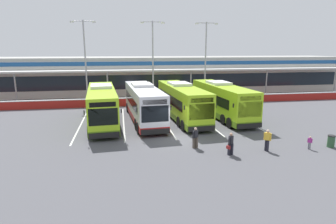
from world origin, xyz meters
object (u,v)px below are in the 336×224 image
object	(u,v)px
pedestrian_in_dark_coat	(195,137)
pedestrian_near_bin	(267,140)
pedestrian_with_handbag	(231,143)
pedestrian_child	(310,142)
coach_bus_centre	(182,102)
lamp_post_east	(206,56)
lamp_post_west	(85,57)
litter_bin	(331,141)
coach_bus_left_centre	(144,104)
coach_bus_leftmost	(102,106)
lamp_post_centre	(153,57)
coach_bus_right_centre	(222,101)

from	to	relation	value
pedestrian_in_dark_coat	pedestrian_near_bin	size ratio (longest dim) A/B	1.00
pedestrian_with_handbag	pedestrian_in_dark_coat	world-z (taller)	same
pedestrian_with_handbag	pedestrian_child	distance (m)	6.27
coach_bus_centre	pedestrian_child	xyz separation A→B (m)	(7.33, -10.94, -1.24)
pedestrian_in_dark_coat	lamp_post_east	bearing A→B (deg)	71.13
lamp_post_west	litter_bin	xyz separation A→B (m)	(20.09, -21.22, -5.82)
coach_bus_left_centre	litter_bin	world-z (taller)	coach_bus_left_centre
coach_bus_leftmost	lamp_post_east	world-z (taller)	lamp_post_east
coach_bus_left_centre	lamp_post_centre	bearing A→B (deg)	77.79
pedestrian_in_dark_coat	litter_bin	world-z (taller)	pedestrian_in_dark_coat
lamp_post_east	litter_bin	distance (m)	22.19
pedestrian_with_handbag	lamp_post_east	size ratio (longest dim) A/B	0.15
coach_bus_right_centre	lamp_post_east	xyz separation A→B (m)	(1.19, 10.17, 4.50)
coach_bus_right_centre	lamp_post_east	bearing A→B (deg)	83.32
coach_bus_left_centre	pedestrian_in_dark_coat	distance (m)	9.62
lamp_post_centre	lamp_post_east	size ratio (longest dim) A/B	1.00
lamp_post_west	coach_bus_left_centre	bearing A→B (deg)	-57.48
pedestrian_near_bin	lamp_post_centre	xyz separation A→B (m)	(-5.88, 20.75, 5.42)
pedestrian_child	pedestrian_with_handbag	bearing A→B (deg)	-179.18
coach_bus_left_centre	pedestrian_with_handbag	bearing A→B (deg)	-64.62
pedestrian_child	pedestrian_near_bin	distance (m)	3.34
litter_bin	coach_bus_left_centre	bearing A→B (deg)	141.48
coach_bus_leftmost	pedestrian_in_dark_coat	distance (m)	11.37
pedestrian_near_bin	lamp_post_east	xyz separation A→B (m)	(1.69, 21.06, 5.42)
coach_bus_leftmost	pedestrian_with_handbag	world-z (taller)	coach_bus_leftmost
pedestrian_child	lamp_post_east	xyz separation A→B (m)	(-1.63, 21.28, 5.75)
coach_bus_left_centre	pedestrian_near_bin	xyz separation A→B (m)	(8.09, -10.55, -0.91)
coach_bus_centre	lamp_post_west	distance (m)	15.71
pedestrian_in_dark_coat	pedestrian_near_bin	bearing A→B (deg)	-16.50
coach_bus_leftmost	coach_bus_left_centre	distance (m)	4.20
coach_bus_centre	pedestrian_child	bearing A→B (deg)	-56.18
litter_bin	pedestrian_near_bin	bearing A→B (deg)	179.42
pedestrian_near_bin	litter_bin	distance (m)	5.25
pedestrian_near_bin	lamp_post_centre	size ratio (longest dim) A/B	0.15
pedestrian_in_dark_coat	litter_bin	size ratio (longest dim) A/B	1.74
pedestrian_child	pedestrian_near_bin	bearing A→B (deg)	176.36
lamp_post_east	litter_bin	bearing A→B (deg)	-80.45
coach_bus_right_centre	pedestrian_with_handbag	world-z (taller)	coach_bus_right_centre
coach_bus_centre	pedestrian_in_dark_coat	distance (m)	9.34
coach_bus_left_centre	pedestrian_child	size ratio (longest dim) A/B	12.25
coach_bus_leftmost	lamp_post_centre	world-z (taller)	lamp_post_centre
coach_bus_leftmost	coach_bus_left_centre	world-z (taller)	same
coach_bus_right_centre	lamp_post_west	distance (m)	19.01
pedestrian_near_bin	lamp_post_east	distance (m)	21.81
coach_bus_left_centre	lamp_post_centre	world-z (taller)	lamp_post_centre
pedestrian_child	lamp_post_east	bearing A→B (deg)	94.38
lamp_post_east	litter_bin	xyz separation A→B (m)	(3.55, -21.12, -5.82)
litter_bin	lamp_post_east	bearing A→B (deg)	99.55
coach_bus_leftmost	lamp_post_east	size ratio (longest dim) A/B	1.12
coach_bus_centre	pedestrian_with_handbag	bearing A→B (deg)	-84.45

